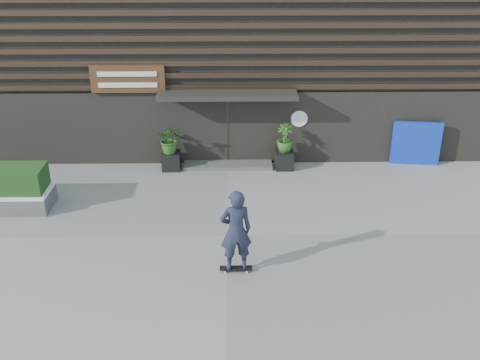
{
  "coord_description": "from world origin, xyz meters",
  "views": [
    {
      "loc": [
        0.13,
        -12.98,
        7.77
      ],
      "look_at": [
        0.36,
        1.15,
        1.1
      ],
      "focal_mm": 42.11,
      "sensor_mm": 36.0,
      "label": 1
    }
  ],
  "objects_px": {
    "blue_tarp": "(416,143)",
    "skateboarder": "(236,231)",
    "planter_pot_left": "(171,161)",
    "planter_pot_right": "(284,160)"
  },
  "relations": [
    {
      "from": "planter_pot_right",
      "to": "skateboarder",
      "type": "distance_m",
      "value": 6.35
    },
    {
      "from": "blue_tarp",
      "to": "planter_pot_left",
      "type": "bearing_deg",
      "value": -170.55
    },
    {
      "from": "blue_tarp",
      "to": "skateboarder",
      "type": "distance_m",
      "value": 8.88
    },
    {
      "from": "blue_tarp",
      "to": "planter_pot_right",
      "type": "bearing_deg",
      "value": -168.81
    },
    {
      "from": "planter_pot_right",
      "to": "blue_tarp",
      "type": "distance_m",
      "value": 4.53
    },
    {
      "from": "planter_pot_left",
      "to": "skateboarder",
      "type": "distance_m",
      "value": 6.47
    },
    {
      "from": "planter_pot_left",
      "to": "planter_pot_right",
      "type": "relative_size",
      "value": 1.0
    },
    {
      "from": "planter_pot_left",
      "to": "planter_pot_right",
      "type": "height_order",
      "value": "same"
    },
    {
      "from": "planter_pot_left",
      "to": "blue_tarp",
      "type": "relative_size",
      "value": 0.37
    },
    {
      "from": "planter_pot_left",
      "to": "skateboarder",
      "type": "relative_size",
      "value": 0.28
    }
  ]
}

